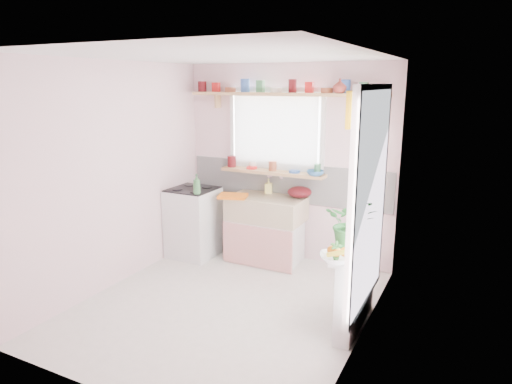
% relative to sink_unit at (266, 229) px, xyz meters
% --- Properties ---
extents(room, '(3.20, 3.20, 3.20)m').
position_rel_sink_unit_xyz_m(room, '(0.81, -0.43, 0.94)').
color(room, white).
rests_on(room, ground).
extents(sink_unit, '(0.95, 0.65, 1.11)m').
position_rel_sink_unit_xyz_m(sink_unit, '(0.00, 0.00, 0.00)').
color(sink_unit, white).
rests_on(sink_unit, ground).
extents(cooker, '(0.58, 0.58, 0.93)m').
position_rel_sink_unit_xyz_m(cooker, '(-0.95, -0.24, 0.03)').
color(cooker, white).
rests_on(cooker, ground).
extents(radiator_ledge, '(0.22, 0.95, 0.78)m').
position_rel_sink_unit_xyz_m(radiator_ledge, '(1.45, -1.09, -0.03)').
color(radiator_ledge, white).
rests_on(radiator_ledge, ground).
extents(windowsill, '(1.40, 0.22, 0.04)m').
position_rel_sink_unit_xyz_m(windowsill, '(-0.00, 0.19, 0.71)').
color(windowsill, tan).
rests_on(windowsill, room).
extents(pine_shelf, '(2.52, 0.24, 0.04)m').
position_rel_sink_unit_xyz_m(pine_shelf, '(0.15, 0.18, 1.69)').
color(pine_shelf, tan).
rests_on(pine_shelf, room).
extents(shelf_crockery, '(2.47, 0.11, 0.12)m').
position_rel_sink_unit_xyz_m(shelf_crockery, '(0.11, 0.18, 1.76)').
color(shelf_crockery, '#590F14').
rests_on(shelf_crockery, pine_shelf).
extents(sill_crockery, '(1.35, 0.11, 0.12)m').
position_rel_sink_unit_xyz_m(sill_crockery, '(-0.00, 0.19, 0.78)').
color(sill_crockery, '#590F14').
rests_on(sill_crockery, windowsill).
extents(dish_tray, '(0.41, 0.35, 0.04)m').
position_rel_sink_unit_xyz_m(dish_tray, '(-0.38, -0.19, 0.44)').
color(dish_tray, orange).
rests_on(dish_tray, sink_unit).
extents(colander, '(0.40, 0.40, 0.14)m').
position_rel_sink_unit_xyz_m(colander, '(0.38, 0.19, 0.49)').
color(colander, '#4E0D13').
rests_on(colander, sink_unit).
extents(jade_plant, '(0.49, 0.44, 0.50)m').
position_rel_sink_unit_xyz_m(jade_plant, '(1.40, -1.14, 0.60)').
color(jade_plant, '#2C6F30').
rests_on(jade_plant, radiator_ledge).
extents(fruit_bowl, '(0.37, 0.37, 0.07)m').
position_rel_sink_unit_xyz_m(fruit_bowl, '(1.37, -1.49, 0.38)').
color(fruit_bowl, white).
rests_on(fruit_bowl, radiator_ledge).
extents(herb_pot, '(0.11, 0.08, 0.18)m').
position_rel_sink_unit_xyz_m(herb_pot, '(1.36, -1.49, 0.43)').
color(herb_pot, '#326F2C').
rests_on(herb_pot, radiator_ledge).
extents(soap_bottle_sink, '(0.11, 0.11, 0.20)m').
position_rel_sink_unit_xyz_m(soap_bottle_sink, '(-0.07, 0.21, 0.52)').
color(soap_bottle_sink, '#EBDB68').
rests_on(soap_bottle_sink, sink_unit).
extents(sill_cup, '(0.14, 0.14, 0.09)m').
position_rel_sink_unit_xyz_m(sill_cup, '(-0.31, 0.25, 0.77)').
color(sill_cup, white).
rests_on(sill_cup, windowsill).
extents(sill_bowl, '(0.27, 0.27, 0.06)m').
position_rel_sink_unit_xyz_m(sill_bowl, '(0.60, 0.13, 0.76)').
color(sill_bowl, teal).
rests_on(sill_bowl, windowsill).
extents(shelf_vase, '(0.20, 0.20, 0.16)m').
position_rel_sink_unit_xyz_m(shelf_vase, '(0.86, 0.12, 1.79)').
color(shelf_vase, '#9B392F').
rests_on(shelf_vase, pine_shelf).
extents(cooker_bottle, '(0.12, 0.13, 0.25)m').
position_rel_sink_unit_xyz_m(cooker_bottle, '(-0.73, -0.46, 0.61)').
color(cooker_bottle, '#3E7D46').
rests_on(cooker_bottle, cooker).
extents(fruit, '(0.20, 0.14, 0.10)m').
position_rel_sink_unit_xyz_m(fruit, '(1.37, -1.49, 0.44)').
color(fruit, orange).
rests_on(fruit, fruit_bowl).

